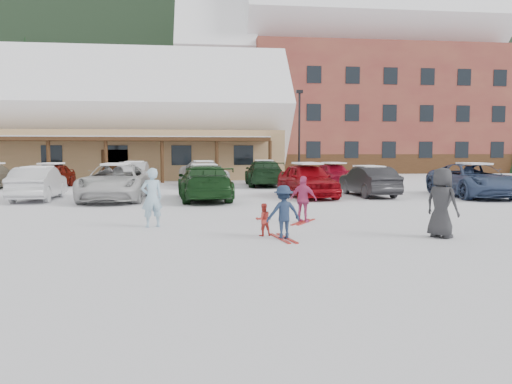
{
  "coord_description": "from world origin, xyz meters",
  "views": [
    {
      "loc": [
        -1.31,
        -12.64,
        2.15
      ],
      "look_at": [
        0.3,
        1.0,
        1.0
      ],
      "focal_mm": 35.0,
      "sensor_mm": 36.0,
      "label": 1
    }
  ],
  "objects": [
    {
      "name": "day_lodge",
      "position": [
        -9.0,
        27.96,
        3.94
      ],
      "size": [
        29.12,
        12.5,
        10.38
      ],
      "color": "tan",
      "rests_on": "ground"
    },
    {
      "name": "parked_car_10",
      "position": [
        -0.95,
        16.9,
        0.76
      ],
      "size": [
        3.1,
        5.71,
        1.52
      ],
      "primitive_type": "imported",
      "rotation": [
        0.0,
        0.0,
        0.11
      ],
      "color": "silver",
      "rests_on": "ground"
    },
    {
      "name": "parked_car_8",
      "position": [
        -9.58,
        16.99,
        0.71
      ],
      "size": [
        2.07,
        4.29,
        1.41
      ],
      "primitive_type": "imported",
      "rotation": [
        0.0,
        0.0,
        -0.1
      ],
      "color": "#62120A",
      "rests_on": "ground"
    },
    {
      "name": "child_magenta",
      "position": [
        1.82,
        1.85,
        0.7
      ],
      "size": [
        0.87,
        0.73,
        1.39
      ],
      "primitive_type": "imported",
      "rotation": [
        0.0,
        0.0,
        2.57
      ],
      "color": "#C43F77",
      "rests_on": "ground"
    },
    {
      "name": "lamp_post",
      "position": [
        6.37,
        24.55,
        3.74
      ],
      "size": [
        0.5,
        0.25,
        6.66
      ],
      "color": "black",
      "rests_on": "ground"
    },
    {
      "name": "parked_car_3",
      "position": [
        -1.01,
        8.94,
        0.77
      ],
      "size": [
        2.51,
        5.43,
        1.53
      ],
      "primitive_type": "imported",
      "rotation": [
        0.0,
        0.0,
        3.21
      ],
      "color": "#153917",
      "rests_on": "ground"
    },
    {
      "name": "skis_child_magenta",
      "position": [
        1.82,
        1.85,
        0.01
      ],
      "size": [
        0.93,
        1.28,
        0.03
      ],
      "primitive_type": "cube",
      "rotation": [
        0.0,
        0.0,
        2.57
      ],
      "color": "#A71E17",
      "rests_on": "ground"
    },
    {
      "name": "parked_car_9",
      "position": [
        -5.02,
        17.65,
        0.74
      ],
      "size": [
        1.61,
        4.5,
        1.48
      ],
      "primitive_type": "imported",
      "rotation": [
        0.0,
        0.0,
        3.15
      ],
      "color": "#A7A8AB",
      "rests_on": "ground"
    },
    {
      "name": "adult_skier",
      "position": [
        -2.58,
        1.47,
        0.83
      ],
      "size": [
        0.71,
        0.59,
        1.66
      ],
      "primitive_type": "imported",
      "rotation": [
        0.0,
        0.0,
        3.51
      ],
      "color": "#9EC5DC",
      "rests_on": "ground"
    },
    {
      "name": "parked_car_11",
      "position": [
        2.71,
        17.23,
        0.77
      ],
      "size": [
        2.4,
        5.4,
        1.54
      ],
      "primitive_type": "imported",
      "rotation": [
        0.0,
        0.0,
        3.1
      ],
      "color": "#17351B",
      "rests_on": "ground"
    },
    {
      "name": "forested_hillside",
      "position": [
        0.0,
        85.0,
        19.0
      ],
      "size": [
        300.0,
        70.0,
        38.0
      ],
      "primitive_type": "cube",
      "color": "black",
      "rests_on": "ground"
    },
    {
      "name": "bystander_dark",
      "position": [
        4.65,
        -1.08,
        0.86
      ],
      "size": [
        0.91,
        1.01,
        1.73
      ],
      "primitive_type": "imported",
      "rotation": [
        0.0,
        0.0,
        2.11
      ],
      "color": "#28282B",
      "rests_on": "ground"
    },
    {
      "name": "parked_car_2",
      "position": [
        -4.79,
        9.38,
        0.78
      ],
      "size": [
        2.75,
        5.71,
        1.57
      ],
      "primitive_type": "imported",
      "rotation": [
        0.0,
        0.0,
        -0.03
      ],
      "color": "silver",
      "rests_on": "ground"
    },
    {
      "name": "ground",
      "position": [
        0.0,
        0.0,
        0.0
      ],
      "size": [
        160.0,
        160.0,
        0.0
      ],
      "primitive_type": "plane",
      "color": "white",
      "rests_on": "ground"
    },
    {
      "name": "conifer_3",
      "position": [
        6.0,
        44.0,
        5.12
      ],
      "size": [
        3.96,
        3.96,
        9.18
      ],
      "color": "black",
      "rests_on": "ground"
    },
    {
      "name": "toddler_red",
      "position": [
        0.33,
        -0.32,
        0.41
      ],
      "size": [
        0.46,
        0.39,
        0.82
      ],
      "primitive_type": "imported",
      "rotation": [
        0.0,
        0.0,
        3.35
      ],
      "color": "red",
      "rests_on": "ground"
    },
    {
      "name": "parked_car_5",
      "position": [
        6.7,
        9.98,
        0.7
      ],
      "size": [
        1.73,
        4.34,
        1.41
      ],
      "primitive_type": "imported",
      "rotation": [
        0.0,
        0.0,
        3.2
      ],
      "color": "black",
      "rests_on": "ground"
    },
    {
      "name": "parked_car_6",
      "position": [
        11.4,
        9.05,
        0.77
      ],
      "size": [
        2.92,
        5.72,
        1.55
      ],
      "primitive_type": "imported",
      "rotation": [
        0.0,
        0.0,
        -0.06
      ],
      "color": "#384A70",
      "rests_on": "ground"
    },
    {
      "name": "parked_car_1",
      "position": [
        -8.15,
        9.84,
        0.72
      ],
      "size": [
        1.71,
        4.43,
        1.44
      ],
      "primitive_type": "imported",
      "rotation": [
        0.0,
        0.0,
        3.18
      ],
      "color": "silver",
      "rests_on": "ground"
    },
    {
      "name": "parked_car_12",
      "position": [
        6.95,
        16.94,
        0.7
      ],
      "size": [
        2.07,
        4.24,
        1.39
      ],
      "primitive_type": "imported",
      "rotation": [
        0.0,
        0.0,
        0.11
      ],
      "color": "#A40D26",
      "rests_on": "ground"
    },
    {
      "name": "parked_car_4",
      "position": [
        3.69,
        9.69,
        0.78
      ],
      "size": [
        2.38,
        4.79,
        1.57
      ],
      "primitive_type": "imported",
      "rotation": [
        0.0,
        0.0,
        0.12
      ],
      "color": "#9A0811",
      "rests_on": "ground"
    },
    {
      "name": "conifer_4",
      "position": [
        34.0,
        46.0,
        6.54
      ],
      "size": [
        5.06,
        5.06,
        11.73
      ],
      "color": "black",
      "rests_on": "ground"
    },
    {
      "name": "skis_child_navy",
      "position": [
        0.76,
        -0.81,
        0.01
      ],
      "size": [
        0.43,
        1.41,
        0.03
      ],
      "primitive_type": "cube",
      "rotation": [
        0.0,
        0.0,
        3.31
      ],
      "color": "#A71E17",
      "rests_on": "ground"
    },
    {
      "name": "alpine_hotel",
      "position": [
        14.27,
        38.0,
        8.63
      ],
      "size": [
        31.48,
        14.01,
        21.48
      ],
      "color": "maroon",
      "rests_on": "ground"
    },
    {
      "name": "child_navy",
      "position": [
        0.76,
        -0.81,
        0.65
      ],
      "size": [
        0.91,
        0.62,
        1.31
      ],
      "primitive_type": "imported",
      "rotation": [
        0.0,
        0.0,
        3.31
      ],
      "color": "#1B2A47",
      "rests_on": "ground"
    }
  ]
}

